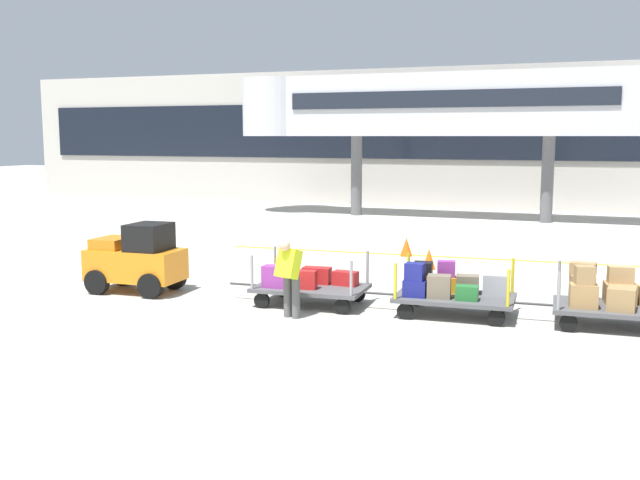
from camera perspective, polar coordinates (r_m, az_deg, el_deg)
name	(u,v)px	position (r m, az deg, el deg)	size (l,w,h in m)	color
ground_plane	(262,340)	(12.91, -4.57, -7.75)	(120.00, 120.00, 0.00)	#B2ADA0
apron_lead_line	(468,258)	(21.73, 11.47, -1.38)	(14.90, 0.20, 0.01)	yellow
terminal_building	(485,138)	(37.57, 12.71, 7.79)	(52.65, 2.51, 6.87)	#BCB7AD
jet_bridge	(410,107)	(32.16, 7.02, 10.27)	(16.96, 3.00, 6.12)	silver
baggage_tug	(137,259)	(17.09, -14.07, -1.46)	(2.15, 1.31, 1.58)	orange
baggage_cart_lead	(306,282)	(15.42, -1.08, -3.30)	(3.03, 1.51, 1.10)	#4C4C4F
baggage_cart_middle	(449,289)	(14.73, 10.05, -3.76)	(3.03, 1.51, 1.10)	#4C4C4F
baggage_cart_tail	(612,297)	(14.66, 21.78, -4.12)	(3.03, 1.51, 1.18)	#4C4C4F
baggage_handler	(289,275)	(14.16, -2.40, -2.71)	(0.49, 0.51, 1.56)	#4C4C4C
safety_cone_near	(429,259)	(19.69, 8.48, -1.47)	(0.36, 0.36, 0.55)	#EA590F
safety_cone_far	(406,247)	(21.76, 6.74, -0.53)	(0.36, 0.36, 0.55)	#EA590F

